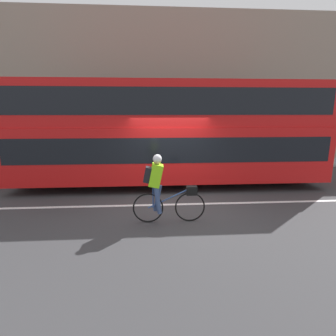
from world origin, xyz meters
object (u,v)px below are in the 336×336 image
bus (168,129)px  trash_bin (19,157)px  cyclist_on_bike (162,187)px  street_sign_post (201,136)px

bus → trash_bin: (-7.04, 3.43, -1.50)m
cyclist_on_bike → bus: bearing=83.4°
street_sign_post → trash_bin: bearing=180.0°
cyclist_on_bike → trash_bin: (-6.64, 6.87, -0.36)m
bus → trash_bin: size_ratio=12.20×
bus → street_sign_post: bearing=61.6°
bus → trash_bin: bus is taller
cyclist_on_bike → street_sign_post: bearing=71.9°
bus → street_sign_post: 3.93m
trash_bin → bus: bearing=-26.0°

